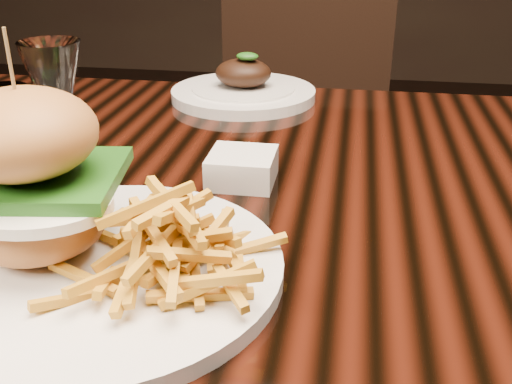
% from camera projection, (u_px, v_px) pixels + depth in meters
% --- Properties ---
extents(dining_table, '(1.60, 0.90, 0.75)m').
position_uv_depth(dining_table, '(276.00, 244.00, 0.74)').
color(dining_table, black).
rests_on(dining_table, ground).
extents(burger_plate, '(0.33, 0.33, 0.22)m').
position_uv_depth(burger_plate, '(88.00, 219.00, 0.51)').
color(burger_plate, white).
rests_on(burger_plate, dining_table).
extents(ramekin, '(0.08, 0.08, 0.04)m').
position_uv_depth(ramekin, '(242.00, 168.00, 0.72)').
color(ramekin, white).
rests_on(ramekin, dining_table).
extents(wine_glass, '(0.06, 0.06, 0.18)m').
position_uv_depth(wine_glass, '(55.00, 86.00, 0.63)').
color(wine_glass, white).
rests_on(wine_glass, dining_table).
extents(water_tumbler, '(0.06, 0.06, 0.09)m').
position_uv_depth(water_tumbler, '(7.00, 119.00, 0.80)').
color(water_tumbler, white).
rests_on(water_tumbler, dining_table).
extents(far_dish, '(0.25, 0.25, 0.08)m').
position_uv_depth(far_dish, '(243.00, 90.00, 1.03)').
color(far_dish, white).
rests_on(far_dish, dining_table).
extents(chair_far, '(0.47, 0.47, 0.95)m').
position_uv_depth(chair_far, '(301.00, 121.00, 1.60)').
color(chair_far, black).
rests_on(chair_far, ground).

